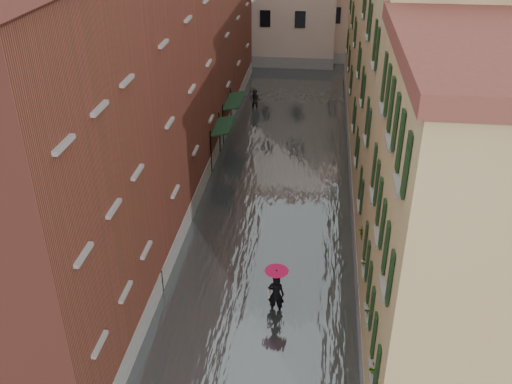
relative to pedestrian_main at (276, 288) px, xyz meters
The scene contains 13 objects.
ground 2.06m from the pedestrian_main, 118.08° to the right, with size 120.00×120.00×0.00m, color #5A5A5C.
floodwater 11.63m from the pedestrian_main, 93.83° to the left, with size 10.00×60.00×0.20m, color #4C5354.
building_left_near 10.00m from the pedestrian_main, 156.07° to the right, with size 6.00×8.00×13.00m, color brown.
building_left_mid 11.94m from the pedestrian_main, 135.84° to the left, with size 6.00×14.00×12.50m, color #5F281E.
building_left_far 24.54m from the pedestrian_main, 109.02° to the left, with size 6.00×16.00×14.00m, color brown.
building_right_near 8.43m from the pedestrian_main, 28.99° to the right, with size 6.00×8.00×11.50m, color tan.
building_right_mid 11.11m from the pedestrian_main, 50.49° to the left, with size 6.00×14.00×13.00m, color tan.
building_right_far 23.82m from the pedestrian_main, 74.56° to the left, with size 6.00×16.00×11.50m, color tan.
awning_near 13.55m from the pedestrian_main, 108.41° to the left, with size 1.09×2.84×2.80m.
awning_far 17.63m from the pedestrian_main, 104.01° to the left, with size 1.09×3.25×2.80m.
window_planters 4.60m from the pedestrian_main, 33.24° to the right, with size 0.59×7.98×0.84m.
pedestrian_main is the anchor object (origin of this frame).
pedestrian_far 22.10m from the pedestrian_main, 98.92° to the left, with size 0.82×0.64×1.68m, color black.
Camera 1 is at (2.05, -16.12, 15.42)m, focal length 40.00 mm.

